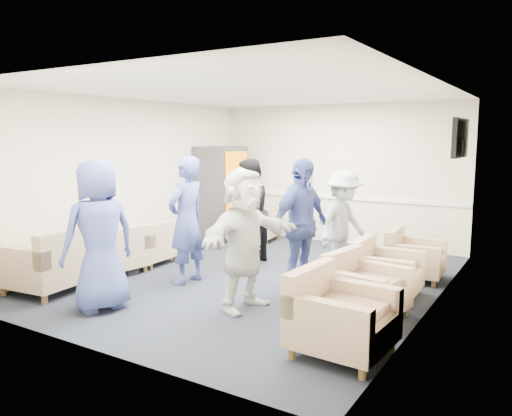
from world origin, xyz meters
The scene contains 25 objects.
floor centered at (0.00, 0.00, 0.00)m, with size 6.00×6.00×0.00m, color black.
ceiling centered at (0.00, 0.00, 2.70)m, with size 6.00×6.00×0.00m, color white.
back_wall centered at (0.00, 3.00, 1.35)m, with size 5.00×0.02×2.70m, color beige.
front_wall centered at (0.00, -3.00, 1.35)m, with size 5.00×0.02×2.70m, color beige.
left_wall centered at (-2.50, 0.00, 1.35)m, with size 0.02×6.00×2.70m, color beige.
right_wall centered at (2.50, 0.00, 1.35)m, with size 0.02×6.00×2.70m, color beige.
chair_rail centered at (0.00, 2.98, 0.90)m, with size 4.98×0.04×0.06m, color white.
tv centered at (2.44, 1.80, 2.05)m, with size 0.10×1.00×0.58m.
armchair_left_near centered at (-1.97, -2.05, 0.37)m, with size 1.01×1.01×0.74m.
armchair_left_mid centered at (-1.93, -0.92, 0.32)m, with size 0.90×0.90×0.63m.
armchair_left_far centered at (-1.92, -0.18, 0.30)m, with size 0.78×0.78×0.60m.
armchair_right_near centered at (2.03, -1.83, 0.34)m, with size 0.91×0.91×0.69m.
armchair_right_midnear centered at (1.89, -0.74, 0.32)m, with size 0.91×0.91×0.63m.
armchair_right_midfar centered at (1.87, 0.12, 0.32)m, with size 0.82×0.82×0.64m.
armchair_right_far centered at (1.97, 1.16, 0.31)m, with size 0.80×0.80×0.61m.
armchair_corner centered at (-1.39, 2.29, 0.30)m, with size 0.86×0.86×0.60m.
vending_machine centered at (-2.09, 2.07, 0.94)m, with size 0.77×0.89×1.89m.
backpack centered at (-1.75, -0.85, 0.24)m, with size 0.31×0.25×0.46m.
pillow centered at (-1.99, -2.05, 0.56)m, with size 0.47×0.36×0.14m, color white.
person_front_left centered at (-0.87, -2.15, 0.91)m, with size 0.89×0.58×1.82m, color #3D4C93.
person_mid_left centered at (-0.71, -0.72, 0.90)m, with size 0.66×0.43×1.81m, color #3D4C93.
person_back_left centered at (-0.52, 0.62, 0.86)m, with size 0.84×0.65×1.73m, color black.
person_back_right centered at (1.03, 0.81, 0.79)m, with size 1.02×0.58×1.57m, color silver.
person_mid_right centered at (0.82, -0.20, 0.90)m, with size 1.05×0.44×1.80m, color #3D4C93.
person_front_right centered at (0.58, -1.23, 0.86)m, with size 1.59×0.51×1.71m, color silver.
Camera 1 is at (3.75, -6.12, 2.05)m, focal length 35.00 mm.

